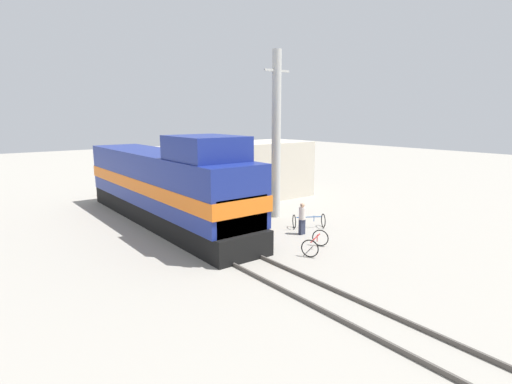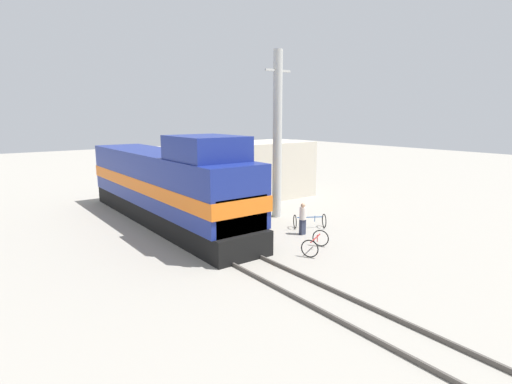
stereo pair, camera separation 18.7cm
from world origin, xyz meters
The scene contains 12 objects.
ground_plane centered at (0.00, 0.00, 0.00)m, with size 120.00×120.00×0.00m, color gray.
rail_near centered at (-0.72, 0.00, 0.07)m, with size 0.08×32.20×0.15m, color #4C4742.
rail_far centered at (0.72, 0.00, 0.07)m, with size 0.08×32.20×0.15m, color #4C4742.
locomotive centered at (0.00, 5.17, 2.17)m, with size 3.09×16.17×5.13m.
utility_pole centered at (5.91, 2.75, 4.89)m, with size 1.80×0.53×9.71m.
vendor_umbrella centered at (3.80, 2.88, 2.27)m, with size 2.09×2.09×2.51m.
billboard_sign centered at (4.03, 5.68, 2.49)m, with size 1.80×0.12×3.31m.
shrub_cluster centered at (4.76, 3.79, 0.56)m, with size 1.12×1.12×1.12m, color #2D722D.
person_bystander centered at (4.59, -0.91, 0.90)m, with size 0.34×0.34×1.66m.
bicycle centered at (5.74, -0.26, 0.39)m, with size 1.83×1.52×0.77m.
bicycle_spare centered at (3.23, -3.17, 0.41)m, with size 1.88×1.49×0.79m.
building_block_distant centered at (8.80, 8.10, 2.06)m, with size 7.35×4.33×4.12m, color beige.
Camera 1 is at (-9.38, -15.17, 6.05)m, focal length 28.00 mm.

